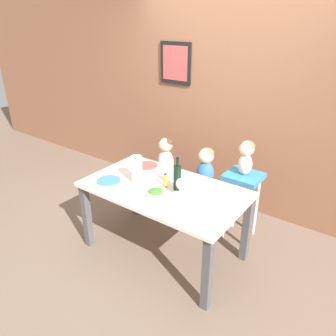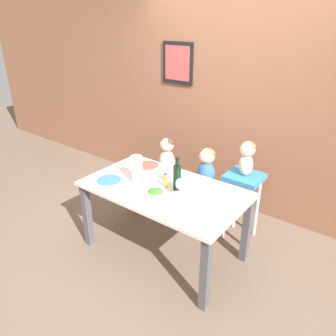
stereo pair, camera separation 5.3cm
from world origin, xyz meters
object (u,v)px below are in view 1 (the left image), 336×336
at_px(chair_right_highchair, 242,189).
at_px(person_child_center, 206,167).
at_px(paper_towel_roll, 137,170).
at_px(dinner_plate_back_left, 147,165).
at_px(person_child_left, 166,155).
at_px(dinner_plate_front_left, 109,180).
at_px(wine_glass_near, 180,184).
at_px(chair_far_center, 204,193).
at_px(chair_far_left, 166,180).
at_px(wine_bottle, 177,177).
at_px(salad_bowl_large, 156,193).
at_px(person_baby_right, 246,155).

xyz_separation_m(chair_right_highchair, person_child_center, (-0.45, 0.00, 0.13)).
bearing_deg(chair_right_highchair, paper_towel_roll, -135.69).
bearing_deg(paper_towel_roll, dinner_plate_back_left, 115.11).
height_order(person_child_left, person_child_center, same).
distance_m(chair_right_highchair, dinner_plate_front_left, 1.37).
distance_m(paper_towel_roll, wine_glass_near, 0.50).
xyz_separation_m(chair_far_center, person_child_center, (-0.00, 0.00, 0.33)).
distance_m(chair_far_left, person_child_left, 0.33).
distance_m(person_child_left, dinner_plate_front_left, 0.91).
distance_m(chair_far_left, dinner_plate_front_left, 0.98).
bearing_deg(wine_bottle, person_child_center, 96.08).
height_order(chair_far_left, wine_glass_near, wine_glass_near).
distance_m(chair_far_left, chair_right_highchair, 1.02).
distance_m(person_child_center, salad_bowl_large, 0.89).
height_order(person_baby_right, salad_bowl_large, person_baby_right).
distance_m(chair_far_left, person_baby_right, 1.15).
relative_size(chair_far_center, chair_right_highchair, 0.61).
distance_m(chair_far_center, paper_towel_roll, 0.96).
bearing_deg(person_child_center, chair_far_left, -179.83).
height_order(paper_towel_roll, salad_bowl_large, paper_towel_roll).
relative_size(chair_far_left, paper_towel_roll, 1.70).
relative_size(person_child_center, person_baby_right, 1.31).
xyz_separation_m(person_baby_right, dinner_plate_front_left, (-1.02, -0.91, -0.22)).
bearing_deg(person_child_center, salad_bowl_large, -90.08).
height_order(person_child_left, paper_towel_roll, paper_towel_roll).
relative_size(person_baby_right, wine_bottle, 1.12).
bearing_deg(wine_bottle, person_baby_right, 59.79).
xyz_separation_m(person_child_center, dinner_plate_back_left, (-0.49, -0.41, 0.04)).
distance_m(chair_far_left, person_child_center, 0.64).
relative_size(person_child_left, wine_glass_near, 2.57).
relative_size(chair_far_center, wine_bottle, 1.43).
relative_size(person_child_left, paper_towel_roll, 1.74).
bearing_deg(paper_towel_roll, chair_right_highchair, 44.31).
relative_size(wine_bottle, salad_bowl_large, 1.92).
height_order(person_child_left, person_baby_right, person_baby_right).
bearing_deg(person_child_left, salad_bowl_large, -58.29).
distance_m(chair_far_left, salad_bowl_large, 1.11).
bearing_deg(wine_bottle, chair_far_center, 96.09).
xyz_separation_m(wine_bottle, paper_towel_roll, (-0.40, -0.11, 0.01)).
distance_m(wine_bottle, wine_glass_near, 0.15).
distance_m(chair_far_center, person_child_left, 0.64).
xyz_separation_m(chair_right_highchair, wine_glass_near, (-0.28, -0.75, 0.29)).
distance_m(chair_far_center, dinner_plate_front_left, 1.13).
height_order(dinner_plate_front_left, dinner_plate_back_left, same).
xyz_separation_m(wine_bottle, salad_bowl_large, (-0.07, -0.23, -0.09)).
bearing_deg(salad_bowl_large, dinner_plate_back_left, 136.15).
bearing_deg(chair_far_center, chair_right_highchair, 0.00).
xyz_separation_m(chair_right_highchair, person_child_left, (-1.00, 0.00, 0.13)).
height_order(chair_far_center, chair_right_highchair, chair_right_highchair).
bearing_deg(salad_bowl_large, person_child_center, 89.92).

